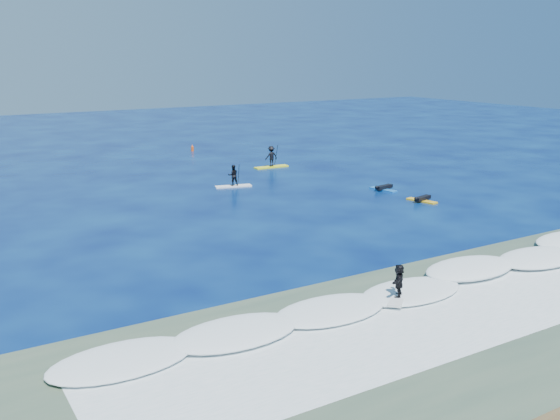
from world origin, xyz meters
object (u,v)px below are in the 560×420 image
prone_paddler_far (383,188)px  prone_paddler_near (422,199)px  sup_paddler_center (233,177)px  marker_buoy (192,148)px  wave_surfer (399,283)px  sup_paddler_right (271,158)px

prone_paddler_far → prone_paddler_near: bearing=168.1°
sup_paddler_center → marker_buoy: bearing=90.0°
sup_paddler_center → wave_surfer: bearing=-87.0°
wave_surfer → marker_buoy: wave_surfer is taller
wave_surfer → sup_paddler_right: bearing=28.8°
sup_paddler_right → wave_surfer: (-10.89, -28.60, -0.03)m
sup_paddler_right → prone_paddler_near: size_ratio=1.41×
sup_paddler_right → prone_paddler_far: 12.40m
prone_paddler_near → marker_buoy: 28.65m
prone_paddler_near → prone_paddler_far: (0.11, 4.08, 0.00)m
prone_paddler_near → sup_paddler_right: bearing=-6.8°
sup_paddler_center → prone_paddler_near: bearing=-37.3°
prone_paddler_near → prone_paddler_far: bearing=-15.9°
sup_paddler_center → sup_paddler_right: size_ratio=0.90×
prone_paddler_near → sup_paddler_center: bearing=24.6°
wave_surfer → sup_paddler_center: bearing=38.9°
prone_paddler_near → marker_buoy: (-4.32, 28.32, 0.15)m
prone_paddler_near → wave_surfer: (-13.04, -12.34, 0.66)m
prone_paddler_far → wave_surfer: (-13.15, -16.42, 0.65)m
sup_paddler_right → prone_paddler_near: (2.14, -16.25, -0.69)m
prone_paddler_far → marker_buoy: size_ratio=3.29×
prone_paddler_far → wave_surfer: bearing=131.0°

